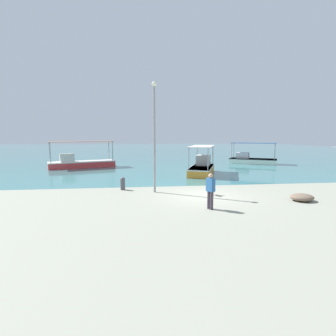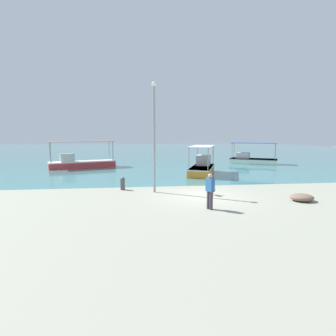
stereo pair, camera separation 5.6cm
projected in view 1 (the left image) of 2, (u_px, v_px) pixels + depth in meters
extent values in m
plane|color=gray|center=(202.00, 196.00, 14.93)|extent=(120.00, 120.00, 0.00)
cube|color=#3C777A|center=(152.00, 150.00, 62.23)|extent=(110.00, 90.00, 0.00)
cube|color=white|center=(253.00, 161.00, 32.09)|extent=(5.68, 4.35, 0.61)
cube|color=black|center=(253.00, 159.00, 32.05)|extent=(5.73, 4.40, 0.08)
cylinder|color=#99999E|center=(275.00, 151.00, 31.77)|extent=(0.08, 0.08, 1.88)
cylinder|color=#99999E|center=(275.00, 152.00, 30.22)|extent=(0.08, 0.08, 1.88)
cylinder|color=#99999E|center=(234.00, 150.00, 33.65)|extent=(0.08, 0.08, 1.88)
cylinder|color=#99999E|center=(232.00, 151.00, 32.10)|extent=(0.08, 0.08, 1.88)
cube|color=#2C5085|center=(254.00, 143.00, 31.81)|extent=(5.55, 4.34, 0.05)
cube|color=silver|center=(243.00, 155.00, 32.47)|extent=(1.96, 1.91, 0.70)
cube|color=#CD3839|center=(82.00, 164.00, 28.14)|extent=(6.99, 4.08, 0.68)
cube|color=silver|center=(82.00, 162.00, 28.11)|extent=(7.05, 4.13, 0.08)
cylinder|color=#99999E|center=(109.00, 150.00, 30.10)|extent=(0.08, 0.08, 2.08)
cylinder|color=#99999E|center=(113.00, 151.00, 28.59)|extent=(0.08, 0.08, 2.08)
cylinder|color=#99999E|center=(50.00, 152.00, 27.36)|extent=(0.08, 0.08, 2.08)
cylinder|color=#99999E|center=(50.00, 153.00, 25.85)|extent=(0.08, 0.08, 2.08)
cube|color=#976957|center=(81.00, 142.00, 27.84)|extent=(6.84, 4.11, 0.05)
cube|color=beige|center=(67.00, 158.00, 27.38)|extent=(1.74, 1.74, 0.83)
cube|color=orange|center=(202.00, 170.00, 23.30)|extent=(3.56, 5.57, 0.67)
cube|color=silver|center=(202.00, 167.00, 23.27)|extent=(3.61, 5.62, 0.08)
cylinder|color=#99999E|center=(208.00, 159.00, 20.66)|extent=(0.08, 0.08, 1.78)
cylinder|color=#99999E|center=(189.00, 159.00, 21.04)|extent=(0.08, 0.08, 1.78)
cylinder|color=#99999E|center=(213.00, 155.00, 25.27)|extent=(0.08, 0.08, 1.78)
cylinder|color=#99999E|center=(197.00, 155.00, 25.64)|extent=(0.08, 0.08, 1.78)
cube|color=silver|center=(202.00, 146.00, 23.04)|extent=(3.58, 5.42, 0.05)
cube|color=beige|center=(203.00, 160.00, 24.35)|extent=(1.67, 1.77, 0.94)
cylinder|color=#E0997A|center=(212.00, 193.00, 15.06)|extent=(0.03, 0.03, 0.22)
cylinder|color=#E0997A|center=(214.00, 193.00, 15.08)|extent=(0.03, 0.03, 0.22)
ellipsoid|color=white|center=(213.00, 189.00, 15.07)|extent=(0.30, 0.57, 0.32)
ellipsoid|color=white|center=(215.00, 190.00, 14.82)|extent=(0.13, 0.16, 0.10)
cylinder|color=white|center=(212.00, 185.00, 15.19)|extent=(0.07, 0.07, 0.26)
sphere|color=white|center=(212.00, 182.00, 15.17)|extent=(0.11, 0.11, 0.11)
cone|color=#E5933F|center=(212.00, 182.00, 15.33)|extent=(0.07, 0.30, 0.06)
cylinder|color=gray|center=(154.00, 140.00, 15.54)|extent=(0.14, 0.14, 6.27)
sphere|color=#EAEACC|center=(154.00, 84.00, 15.14)|extent=(0.28, 0.28, 0.28)
cylinder|color=#47474C|center=(123.00, 185.00, 16.57)|extent=(0.29, 0.29, 0.62)
sphere|color=#4C4C51|center=(123.00, 179.00, 16.53)|extent=(0.31, 0.31, 0.31)
cylinder|color=#3F3641|center=(212.00, 201.00, 12.12)|extent=(0.16, 0.16, 0.85)
cylinder|color=#3F3641|center=(209.00, 200.00, 12.27)|extent=(0.16, 0.16, 0.85)
cube|color=#295C96|center=(211.00, 185.00, 12.11)|extent=(0.38, 0.46, 0.62)
sphere|color=tan|center=(211.00, 176.00, 12.05)|extent=(0.22, 0.22, 0.22)
ellipsoid|color=#715D4B|center=(302.00, 197.00, 13.77)|extent=(1.22, 1.04, 0.38)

